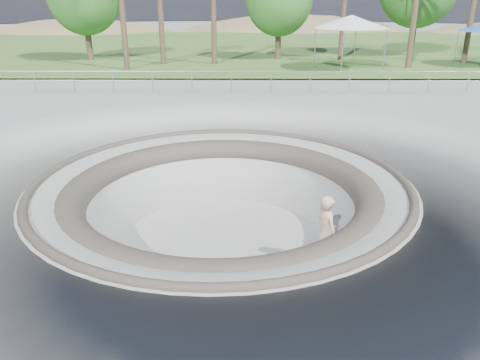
{
  "coord_description": "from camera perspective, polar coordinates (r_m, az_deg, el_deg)",
  "views": [
    {
      "loc": [
        0.57,
        -11.85,
        4.74
      ],
      "look_at": [
        0.51,
        0.37,
        -0.1
      ],
      "focal_mm": 35.0,
      "sensor_mm": 36.0,
      "label": 1
    }
  ],
  "objects": [
    {
      "name": "skateboard",
      "position": [
        12.59,
        10.14,
        -10.28
      ],
      "size": [
        0.77,
        0.33,
        0.08
      ],
      "color": "olive",
      "rests_on": "ground"
    },
    {
      "name": "ground",
      "position": [
        12.77,
        -2.28,
        -0.18
      ],
      "size": [
        180.0,
        180.0,
        0.0
      ],
      "primitive_type": "plane",
      "color": "#A09F9B",
      "rests_on": "ground"
    },
    {
      "name": "skater",
      "position": [
        12.09,
        10.45,
        -6.25
      ],
      "size": [
        0.7,
        0.84,
        1.97
      ],
      "primitive_type": "imported",
      "rotation": [
        0.0,
        0.0,
        1.95
      ],
      "color": "tan",
      "rests_on": "skateboard"
    },
    {
      "name": "canopy_white",
      "position": [
        31.45,
        13.4,
        18.25
      ],
      "size": [
        6.08,
        6.08,
        3.33
      ],
      "color": "#95999D",
      "rests_on": "ground"
    },
    {
      "name": "safety_railing",
      "position": [
        24.2,
        -1.08,
        11.97
      ],
      "size": [
        25.0,
        0.06,
        1.03
      ],
      "color": "#95999D",
      "rests_on": "ground"
    },
    {
      "name": "distant_hills",
      "position": [
        70.09,
        2.99,
        11.92
      ],
      "size": [
        103.2,
        45.0,
        28.6
      ],
      "color": "brown",
      "rests_on": "ground"
    },
    {
      "name": "skate_bowl",
      "position": [
        13.56,
        -2.16,
        -7.38
      ],
      "size": [
        14.0,
        14.0,
        4.1
      ],
      "color": "#A09F9B",
      "rests_on": "ground"
    },
    {
      "name": "grass_strip",
      "position": [
        46.08,
        -0.42,
        15.97
      ],
      "size": [
        180.0,
        36.0,
        0.12
      ],
      "color": "#3A6227",
      "rests_on": "ground"
    }
  ]
}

